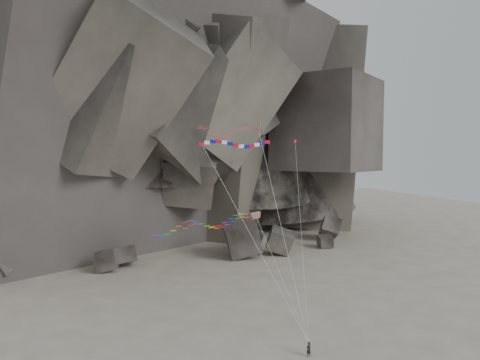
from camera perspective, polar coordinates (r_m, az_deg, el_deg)
name	(u,v)px	position (r m, az deg, el deg)	size (l,w,h in m)	color
ground	(248,326)	(61.77, 0.98, -17.32)	(260.00, 260.00, 0.00)	#A19581
headland	(126,67)	(125.33, -13.72, 13.26)	(110.00, 70.00, 84.00)	#5D564C
boulder_field	(183,250)	(91.41, -6.94, -8.46)	(79.46, 14.57, 8.68)	#47423F
kite_flyer	(309,348)	(54.10, 8.37, -19.62)	(0.65, 0.43, 1.86)	black
delta_kite	(226,130)	(57.48, -1.68, 6.11)	(8.75, 12.60, 24.28)	red
banner_kite	(235,145)	(58.09, -0.58, 4.28)	(8.63, 13.73, 21.92)	red
parafoil_kite	(203,224)	(59.70, -4.52, -5.36)	(15.25, 14.54, 12.34)	#E3BB0C
pennant_kite	(298,181)	(58.60, 7.03, -0.14)	(5.16, 11.08, 21.90)	red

